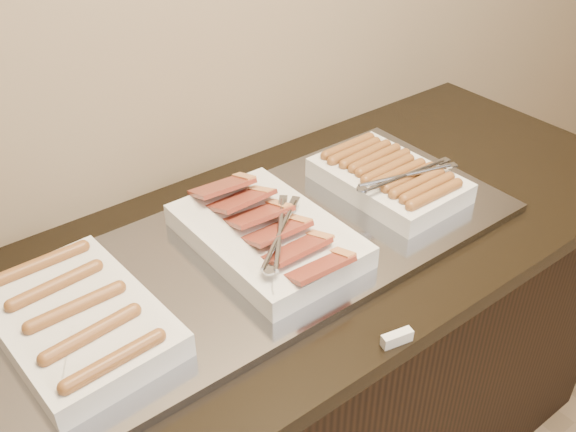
# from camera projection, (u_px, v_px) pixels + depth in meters

# --- Properties ---
(counter) EXTENTS (2.06, 0.76, 0.90)m
(counter) POSITION_uv_depth(u_px,v_px,m) (267.00, 392.00, 1.63)
(counter) COLOR black
(counter) RESTS_ON ground
(warming_tray) EXTENTS (1.20, 0.50, 0.02)m
(warming_tray) POSITION_uv_depth(u_px,v_px,m) (257.00, 253.00, 1.36)
(warming_tray) COLOR #9396A1
(warming_tray) RESTS_ON counter
(dish_left) EXTENTS (0.27, 0.39, 0.07)m
(dish_left) POSITION_uv_depth(u_px,v_px,m) (78.00, 319.00, 1.14)
(dish_left) COLOR silver
(dish_left) RESTS_ON warming_tray
(dish_center) EXTENTS (0.27, 0.43, 0.09)m
(dish_center) POSITION_uv_depth(u_px,v_px,m) (267.00, 234.00, 1.35)
(dish_center) COLOR silver
(dish_center) RESTS_ON warming_tray
(dish_right) EXTENTS (0.27, 0.35, 0.08)m
(dish_right) POSITION_uv_depth(u_px,v_px,m) (390.00, 177.00, 1.53)
(dish_right) COLOR silver
(dish_right) RESTS_ON warming_tray
(label_holder) EXTENTS (0.06, 0.03, 0.02)m
(label_holder) POSITION_uv_depth(u_px,v_px,m) (397.00, 338.00, 1.16)
(label_holder) COLOR silver
(label_holder) RESTS_ON counter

